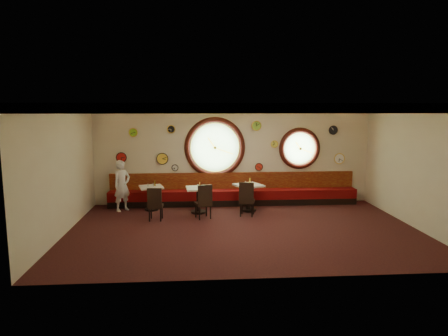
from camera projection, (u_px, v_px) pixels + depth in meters
floor at (244, 230)px, 10.33m from camera, size 9.00×6.00×0.00m
ceiling at (245, 105)px, 9.85m from camera, size 9.00×6.00×0.02m
wall_back at (233, 155)px, 13.05m from camera, size 9.00×0.02×3.20m
wall_front at (265, 194)px, 7.13m from camera, size 9.00×0.02×3.20m
wall_left at (62, 171)px, 9.77m from camera, size 0.02×6.00×3.20m
wall_right at (415, 167)px, 10.40m from camera, size 0.02×6.00×3.20m
molding_back at (233, 108)px, 12.77m from camera, size 9.00×0.10×0.18m
molding_front at (265, 108)px, 6.95m from camera, size 9.00×0.10×0.18m
molding_left at (60, 108)px, 9.55m from camera, size 0.10×6.00×0.18m
molding_right at (418, 108)px, 10.18m from camera, size 0.10×6.00×0.18m
banquette_base at (234, 202)px, 12.99m from camera, size 8.00×0.55×0.20m
banquette_seat at (234, 194)px, 12.96m from camera, size 8.00×0.55×0.30m
banquette_back at (233, 181)px, 13.11m from camera, size 8.00×0.10×0.55m
porthole_left_glass at (215, 147)px, 12.96m from camera, size 1.66×0.02×1.66m
porthole_left_frame at (215, 147)px, 12.95m from camera, size 1.98×0.18×1.98m
porthole_left_ring at (215, 148)px, 12.92m from camera, size 1.61×0.03×1.61m
porthole_right_glass at (299, 148)px, 13.17m from camera, size 1.10×0.02×1.10m
porthole_right_frame at (300, 148)px, 13.15m from camera, size 1.38×0.18×1.38m
porthole_right_ring at (300, 149)px, 13.12m from camera, size 1.09×0.03×1.09m
wall_clock_0 at (274, 144)px, 13.05m from camera, size 0.22×0.03×0.22m
wall_clock_1 at (171, 129)px, 12.74m from camera, size 0.24×0.03×0.24m
wall_clock_2 at (256, 126)px, 12.92m from camera, size 0.30×0.03×0.30m
wall_clock_3 at (259, 167)px, 13.13m from camera, size 0.24×0.03×0.24m
wall_clock_4 at (175, 168)px, 12.93m from camera, size 0.20×0.03×0.20m
wall_clock_5 at (339, 159)px, 13.28m from camera, size 0.34×0.03×0.34m
wall_clock_6 at (133, 132)px, 12.67m from camera, size 0.26×0.03×0.26m
wall_clock_7 at (333, 130)px, 13.12m from camera, size 0.28×0.03×0.28m
wall_clock_8 at (121, 158)px, 12.76m from camera, size 0.32×0.03×0.32m
wall_clock_9 at (162, 159)px, 12.86m from camera, size 0.36×0.03×0.36m
table_a at (151, 195)px, 12.25m from camera, size 0.83×0.83×0.75m
table_b at (198, 197)px, 11.91m from camera, size 0.77×0.77×0.78m
table_c at (248, 194)px, 12.16m from camera, size 0.99×0.99×0.82m
chair_a at (155, 202)px, 11.06m from camera, size 0.42×0.42×0.58m
chair_b at (204, 199)px, 11.24m from camera, size 0.53×0.53×0.62m
chair_c at (247, 197)px, 11.51m from camera, size 0.52×0.52×0.63m
condiment_a_salt at (148, 185)px, 12.18m from camera, size 0.03×0.03×0.09m
condiment_b_salt at (198, 186)px, 11.88m from camera, size 0.03×0.03×0.10m
condiment_c_salt at (246, 182)px, 12.20m from camera, size 0.03×0.03×0.09m
condiment_a_pepper at (153, 185)px, 12.21m from camera, size 0.04×0.04×0.10m
condiment_b_pepper at (199, 186)px, 11.84m from camera, size 0.04×0.04×0.10m
condiment_c_pepper at (252, 183)px, 12.03m from camera, size 0.04×0.04×0.10m
condiment_a_bottle at (155, 183)px, 12.26m from camera, size 0.05×0.05×0.15m
condiment_b_bottle at (200, 185)px, 11.92m from camera, size 0.04×0.04×0.14m
condiment_c_bottle at (250, 181)px, 12.24m from camera, size 0.05×0.05×0.17m
waiter at (122, 186)px, 12.14m from camera, size 0.67×0.67×1.56m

